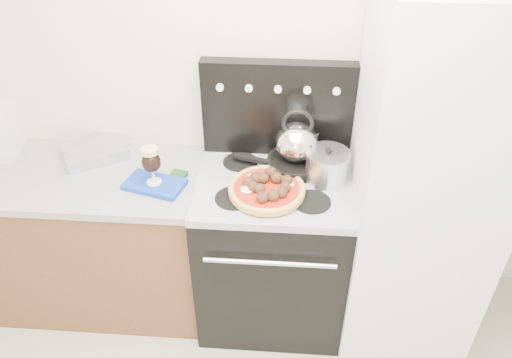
# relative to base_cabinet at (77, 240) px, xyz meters

# --- Properties ---
(room_shell) EXTENTS (3.52, 3.01, 2.52)m
(room_shell) POSITION_rel_base_cabinet_xyz_m (1.02, -0.91, 0.82)
(room_shell) COLOR #BAB4A3
(room_shell) RESTS_ON ground
(base_cabinet) EXTENTS (1.45, 0.60, 0.86)m
(base_cabinet) POSITION_rel_base_cabinet_xyz_m (0.00, 0.00, 0.00)
(base_cabinet) COLOR brown
(base_cabinet) RESTS_ON ground
(countertop) EXTENTS (1.48, 0.63, 0.04)m
(countertop) POSITION_rel_base_cabinet_xyz_m (0.00, 0.00, 0.45)
(countertop) COLOR #9C9C9D
(countertop) RESTS_ON base_cabinet
(stove_body) EXTENTS (0.76, 0.65, 0.88)m
(stove_body) POSITION_rel_base_cabinet_xyz_m (1.10, -0.02, 0.01)
(stove_body) COLOR black
(stove_body) RESTS_ON ground
(cooktop) EXTENTS (0.76, 0.65, 0.04)m
(cooktop) POSITION_rel_base_cabinet_xyz_m (1.10, -0.02, 0.47)
(cooktop) COLOR #ADADB2
(cooktop) RESTS_ON stove_body
(backguard) EXTENTS (0.76, 0.08, 0.50)m
(backguard) POSITION_rel_base_cabinet_xyz_m (1.10, 0.25, 0.74)
(backguard) COLOR black
(backguard) RESTS_ON cooktop
(fridge) EXTENTS (0.64, 0.68, 1.90)m
(fridge) POSITION_rel_base_cabinet_xyz_m (1.80, -0.05, 0.52)
(fridge) COLOR silver
(fridge) RESTS_ON ground
(foil_sheet) EXTENTS (0.39, 0.36, 0.06)m
(foil_sheet) POSITION_rel_base_cabinet_xyz_m (0.15, 0.15, 0.50)
(foil_sheet) COLOR white
(foil_sheet) RESTS_ON countertop
(oven_mitt) EXTENTS (0.32, 0.24, 0.02)m
(oven_mitt) POSITION_rel_base_cabinet_xyz_m (0.53, -0.08, 0.48)
(oven_mitt) COLOR #143CB0
(oven_mitt) RESTS_ON countertop
(beer_glass) EXTENTS (0.10, 0.10, 0.20)m
(beer_glass) POSITION_rel_base_cabinet_xyz_m (0.53, -0.08, 0.59)
(beer_glass) COLOR black
(beer_glass) RESTS_ON oven_mitt
(pizza_pan) EXTENTS (0.43, 0.43, 0.01)m
(pizza_pan) POSITION_rel_base_cabinet_xyz_m (1.07, -0.13, 0.50)
(pizza_pan) COLOR black
(pizza_pan) RESTS_ON cooktop
(pizza) EXTENTS (0.36, 0.36, 0.05)m
(pizza) POSITION_rel_base_cabinet_xyz_m (1.07, -0.13, 0.53)
(pizza) COLOR tan
(pizza) RESTS_ON pizza_pan
(skillet) EXTENTS (0.36, 0.36, 0.05)m
(skillet) POSITION_rel_base_cabinet_xyz_m (1.21, 0.10, 0.52)
(skillet) COLOR black
(skillet) RESTS_ON cooktop
(tea_kettle) EXTENTS (0.21, 0.21, 0.23)m
(tea_kettle) POSITION_rel_base_cabinet_xyz_m (1.21, 0.10, 0.66)
(tea_kettle) COLOR silver
(tea_kettle) RESTS_ON skillet
(stock_pot) EXTENTS (0.25, 0.25, 0.15)m
(stock_pot) POSITION_rel_base_cabinet_xyz_m (1.36, 0.01, 0.56)
(stock_pot) COLOR silver
(stock_pot) RESTS_ON cooktop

